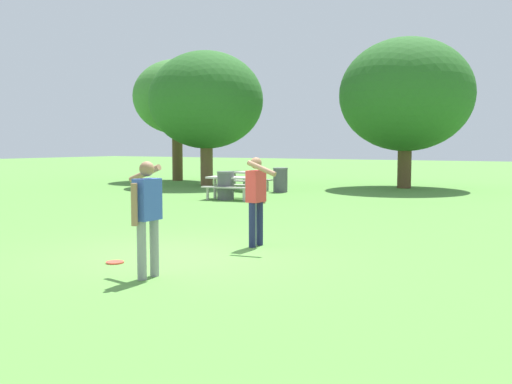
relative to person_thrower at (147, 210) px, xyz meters
name	(u,v)px	position (x,y,z in m)	size (l,w,h in m)	color
ground_plane	(179,256)	(-0.60, 1.47, -0.96)	(120.00, 120.00, 0.00)	#568E3D
person_thrower	(147,210)	(0.00, 0.00, 0.00)	(0.67, 0.62, 1.64)	gray
person_catcher	(257,194)	(0.07, 2.92, 0.00)	(0.67, 0.62, 1.64)	#1E234C
frisbee	(115,262)	(-1.11, 0.49, -0.95)	(0.28, 0.28, 0.03)	#E04733
picnic_table_near	(233,183)	(-5.22, 10.34, -0.40)	(1.90, 1.67, 0.77)	beige
picnic_table_far	(246,177)	(-6.67, 13.61, -0.40)	(1.97, 1.76, 0.77)	#B2ADA3
trash_can_beside_table	(226,186)	(-5.31, 10.06, -0.48)	(0.59, 0.59, 0.96)	#515156
trash_can_further_along	(280,180)	(-5.15, 13.72, -0.48)	(0.59, 0.59, 0.96)	#515156
tree_tall_left	(177,98)	(-13.14, 17.42, 3.31)	(4.46, 4.46, 6.20)	brown
tree_broad_center	(206,100)	(-9.82, 15.33, 2.90)	(5.17, 5.17, 6.07)	brown
tree_far_right	(406,95)	(-1.55, 18.28, 3.00)	(5.64, 5.64, 6.37)	brown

